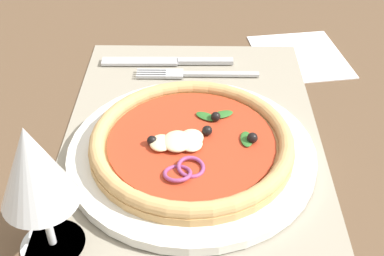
{
  "coord_description": "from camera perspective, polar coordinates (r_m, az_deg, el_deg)",
  "views": [
    {
      "loc": [
        -49.09,
        -0.72,
        40.44
      ],
      "look_at": [
        -1.17,
        0.0,
        2.62
      ],
      "focal_mm": 47.4,
      "sensor_mm": 36.0,
      "label": 1
    }
  ],
  "objects": [
    {
      "name": "fork",
      "position": [
        0.75,
        -0.16,
        6.11
      ],
      "size": [
        2.2,
        18.0,
        0.44
      ],
      "rotation": [
        0.0,
        0.0,
        1.57
      ],
      "color": "#B2B5BA",
      "rests_on": "placemat"
    },
    {
      "name": "wine_glass",
      "position": [
        0.46,
        -17.37,
        -4.59
      ],
      "size": [
        7.2,
        7.2,
        14.9
      ],
      "color": "silver",
      "rests_on": "ground_plane"
    },
    {
      "name": "ground_plane",
      "position": [
        0.64,
        0.02,
        -2.02
      ],
      "size": [
        190.0,
        140.0,
        2.4
      ],
      "primitive_type": "cube",
      "color": "brown"
    },
    {
      "name": "pizza",
      "position": [
        0.59,
        -0.48,
        -1.6
      ],
      "size": [
        23.87,
        23.87,
        2.55
      ],
      "color": "tan",
      "rests_on": "plate"
    },
    {
      "name": "placemat",
      "position": [
        0.63,
        0.02,
        -1.06
      ],
      "size": [
        46.64,
        32.1,
        0.4
      ],
      "primitive_type": "cube",
      "color": "gray",
      "rests_on": "ground_plane"
    },
    {
      "name": "knife",
      "position": [
        0.78,
        -2.94,
        7.51
      ],
      "size": [
        2.16,
        20.02,
        0.62
      ],
      "rotation": [
        0.0,
        0.0,
        1.58
      ],
      "color": "#B2B5BA",
      "rests_on": "placemat"
    },
    {
      "name": "napkin",
      "position": [
        0.82,
        12.01,
        7.93
      ],
      "size": [
        16.86,
        15.64,
        0.36
      ],
      "primitive_type": "cube",
      "rotation": [
        0.0,
        0.0,
        0.17
      ],
      "color": "white",
      "rests_on": "ground_plane"
    },
    {
      "name": "plate",
      "position": [
        0.6,
        -0.47,
        -2.81
      ],
      "size": [
        29.21,
        29.21,
        1.22
      ],
      "primitive_type": "cylinder",
      "color": "silver",
      "rests_on": "placemat"
    }
  ]
}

